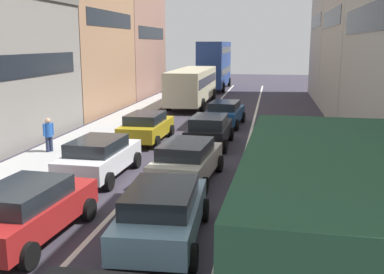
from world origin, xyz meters
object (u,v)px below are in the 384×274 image
Objects in this scene: sedan_centre_lane_second at (162,212)px; coupe_centre_lane_fourth at (209,130)px; sedan_left_lane_fourth at (146,126)px; bus_far_queue_secondary at (215,63)px; wagon_left_lane_second at (27,210)px; sedan_left_lane_third at (99,156)px; hatchback_centre_lane_third at (187,160)px; pedestrian_near_kerb at (49,134)px; sedan_right_lane_behind_truck at (287,179)px; sedan_centre_lane_fifth at (225,113)px; bus_mid_queue_primary at (192,84)px; removalist_box_truck at (327,239)px.

coupe_centre_lane_fourth is at bearing -1.46° from sedan_centre_lane_second.
bus_far_queue_secondary is (0.06, 26.97, 2.03)m from sedan_left_lane_fourth.
wagon_left_lane_second and sedan_left_lane_third have the same top height.
sedan_centre_lane_second and hatchback_centre_lane_third have the same top height.
pedestrian_near_kerb is (-7.17, 8.01, 0.15)m from sedan_centre_lane_second.
bus_far_queue_secondary reaches higher than wagon_left_lane_second.
sedan_centre_lane_second and sedan_right_lane_behind_truck have the same top height.
bus_far_queue_secondary reaches higher than sedan_centre_lane_fifth.
sedan_left_lane_fourth is (-3.59, 11.34, 0.00)m from sedan_centre_lane_second.
sedan_left_lane_fourth is 10.40m from sedan_right_lane_behind_truck.
wagon_left_lane_second is 38.81m from bus_far_queue_secondary.
wagon_left_lane_second is 6.35m from hatchback_centre_lane_third.
hatchback_centre_lane_third is at bearing -25.43° from wagon_left_lane_second.
sedan_left_lane_fourth is 0.98× the size of sedan_centre_lane_fifth.
bus_mid_queue_primary is 17.44m from pedestrian_near_kerb.
hatchback_centre_lane_third is at bearing -151.40° from sedan_left_lane_fourth.
pedestrian_near_kerb is at bearing 52.09° from sedan_left_lane_third.
sedan_right_lane_behind_truck is (3.49, -7.61, 0.00)m from coupe_centre_lane_fourth.
sedan_centre_lane_fifth is at bearing -171.62° from bus_far_queue_secondary.
sedan_left_lane_third is 6.99m from sedan_right_lane_behind_truck.
coupe_centre_lane_fourth is (3.30, 5.95, 0.00)m from sedan_left_lane_third.
pedestrian_near_kerb is (-6.83, -3.01, 0.15)m from coupe_centre_lane_fourth.
sedan_left_lane_third is 20.02m from bus_mid_queue_primary.
sedan_centre_lane_second is 1.01× the size of sedan_left_lane_fourth.
sedan_right_lane_behind_truck is (3.31, -13.23, 0.00)m from sedan_centre_lane_fifth.
hatchback_centre_lane_third is 1.01× the size of sedan_left_lane_third.
sedan_centre_lane_fifth is at bearing 2.90° from hatchback_centre_lane_third.
bus_mid_queue_primary is at bearing 179.07° from bus_far_queue_secondary.
sedan_centre_lane_second is 1.01× the size of sedan_left_lane_third.
bus_far_queue_secondary is (-3.19, 33.20, 2.03)m from hatchback_centre_lane_third.
pedestrian_near_kerb is (-6.83, 2.89, 0.15)m from hatchback_centre_lane_third.
sedan_centre_lane_second is at bearing -175.45° from sedan_centre_lane_fifth.
sedan_centre_lane_second is 1.01× the size of sedan_right_lane_behind_truck.
wagon_left_lane_second is 1.02× the size of sedan_left_lane_fourth.
sedan_left_lane_third and sedan_centre_lane_fifth have the same top height.
sedan_centre_lane_second is at bearing -177.34° from coupe_centre_lane_fourth.
bus_far_queue_secondary is at bearing 3.66° from wagon_left_lane_second.
pedestrian_near_kerb reaches higher than sedan_left_lane_fourth.
bus_mid_queue_primary is at bearing 1.83° from sedan_left_lane_third.
bus_far_queue_secondary reaches higher than removalist_box_truck.
bus_far_queue_secondary is 6.34× the size of pedestrian_near_kerb.
bus_far_queue_secondary is at bearing 0.87° from sedan_left_lane_fourth.
coupe_centre_lane_fourth and sedan_right_lane_behind_truck have the same top height.
sedan_centre_lane_fifth is at bearing -7.26° from wagon_left_lane_second.
bus_mid_queue_primary is at bearing 15.81° from removalist_box_truck.
sedan_left_lane_third is at bearing 41.21° from removalist_box_truck.
hatchback_centre_lane_third is 1.02× the size of coupe_centre_lane_fourth.
pedestrian_near_kerb is (-3.76, 8.44, 0.15)m from wagon_left_lane_second.
pedestrian_near_kerb reaches higher than wagon_left_lane_second.
sedan_right_lane_behind_truck is 35.59m from bus_far_queue_secondary.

